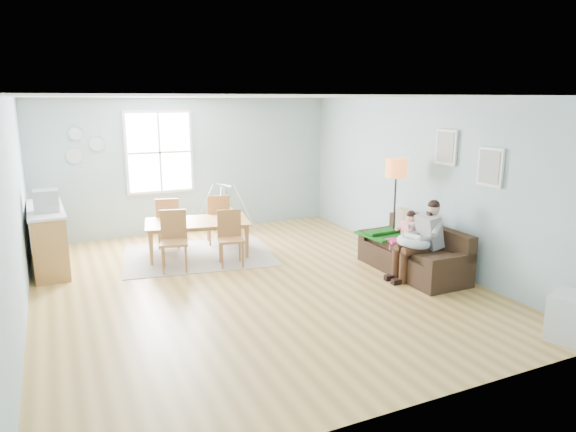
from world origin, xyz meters
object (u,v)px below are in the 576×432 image
father (421,237)px  chair_ne (218,216)px  sofa (415,256)px  floor_lamp (396,177)px  storage_cube (571,318)px  chair_se (230,234)px  chair_nw (168,220)px  baby_swing (224,211)px  dining_table (198,239)px  counter (48,238)px  chair_sw (174,236)px  monitor (46,201)px  toddler (406,230)px

father → chair_ne: (-2.20, 3.09, -0.10)m
sofa → chair_ne: (-2.32, 2.82, 0.27)m
father → floor_lamp: (0.15, 0.88, 0.79)m
storage_cube → chair_se: 4.96m
chair_nw → chair_ne: (0.90, -0.14, 0.01)m
storage_cube → baby_swing: 6.62m
storage_cube → dining_table: 5.73m
sofa → counter: size_ratio=1.04×
chair_sw → baby_swing: bearing=53.0°
chair_nw → sofa: bearing=-42.6°
floor_lamp → monitor: floor_lamp is taller
father → chair_nw: father is taller
sofa → chair_ne: size_ratio=1.97×
toddler → dining_table: bearing=143.0°
chair_sw → floor_lamp: bearing=-18.2°
floor_lamp → storage_cube: 3.44m
chair_sw → counter: bearing=153.1°
chair_sw → chair_nw: (0.17, 1.22, -0.01)m
storage_cube → chair_nw: bearing=120.8°
sofa → chair_se: (-2.50, 1.59, 0.24)m
toddler → chair_sw: bearing=154.9°
chair_sw → baby_swing: size_ratio=0.79×
father → baby_swing: bearing=114.6°
sofa → monitor: bearing=155.9°
chair_sw → chair_ne: (1.07, 1.09, -0.00)m
toddler → floor_lamp: (0.09, 0.44, 0.79)m
toddler → baby_swing: (-1.86, 3.50, -0.21)m
floor_lamp → chair_nw: size_ratio=1.84×
chair_se → monitor: 2.85m
chair_ne → toddler: bearing=-49.6°
sofa → storage_cube: size_ratio=3.12×
chair_sw → counter: (-1.81, 0.92, -0.04)m
sofa → chair_sw: size_ratio=1.97×
chair_nw → baby_swing: size_ratio=0.78×
floor_lamp → chair_sw: 3.70m
sofa → dining_table: 3.66m
floor_lamp → toddler: bearing=-102.1°
sofa → chair_se: bearing=147.5°
storage_cube → counter: (-5.30, 5.28, 0.24)m
sofa → monitor: monitor is taller
dining_table → chair_ne: 0.80m
chair_sw → baby_swing: (1.46, 1.94, -0.11)m
counter → baby_swing: 3.43m
counter → baby_swing: counter is taller
storage_cube → dining_table: dining_table is taller
sofa → father: 0.48m
father → dining_table: 3.75m
toddler → chair_sw: 3.67m
sofa → counter: 5.85m
sofa → counter: bearing=153.0°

